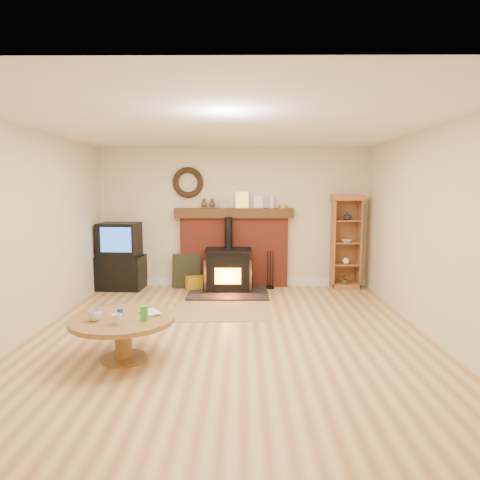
{
  "coord_description": "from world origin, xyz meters",
  "views": [
    {
      "loc": [
        0.16,
        -5.26,
        1.86
      ],
      "look_at": [
        0.12,
        1.0,
        1.09
      ],
      "focal_mm": 32.0,
      "sensor_mm": 36.0,
      "label": 1
    }
  ],
  "objects_px": {
    "tv_unit": "(120,257)",
    "curio_cabinet": "(346,242)",
    "coffee_table": "(122,325)",
    "wood_stove": "(228,271)"
  },
  "relations": [
    {
      "from": "wood_stove",
      "to": "curio_cabinet",
      "type": "bearing_deg",
      "value": 7.29
    },
    {
      "from": "wood_stove",
      "to": "tv_unit",
      "type": "distance_m",
      "value": 2.02
    },
    {
      "from": "curio_cabinet",
      "to": "coffee_table",
      "type": "xyz_separation_m",
      "value": [
        -3.19,
        -3.37,
        -0.48
      ]
    },
    {
      "from": "tv_unit",
      "to": "curio_cabinet",
      "type": "bearing_deg",
      "value": 1.15
    },
    {
      "from": "tv_unit",
      "to": "curio_cabinet",
      "type": "distance_m",
      "value": 4.16
    },
    {
      "from": "wood_stove",
      "to": "curio_cabinet",
      "type": "distance_m",
      "value": 2.23
    },
    {
      "from": "wood_stove",
      "to": "tv_unit",
      "type": "relative_size",
      "value": 1.15
    },
    {
      "from": "coffee_table",
      "to": "wood_stove",
      "type": "bearing_deg",
      "value": 71.48
    },
    {
      "from": "wood_stove",
      "to": "coffee_table",
      "type": "height_order",
      "value": "wood_stove"
    },
    {
      "from": "curio_cabinet",
      "to": "coffee_table",
      "type": "bearing_deg",
      "value": -133.42
    }
  ]
}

